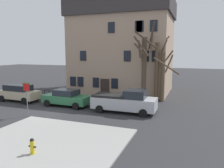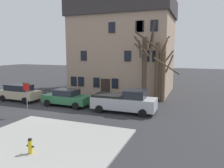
% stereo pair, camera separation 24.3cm
% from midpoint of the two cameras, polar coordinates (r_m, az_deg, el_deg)
% --- Properties ---
extents(ground_plane, '(120.00, 120.00, 0.00)m').
position_cam_midpoint_polar(ground_plane, '(20.29, -15.83, -6.97)').
color(ground_plane, '#2D2D30').
extents(sidewalk_slab, '(8.75, 7.78, 0.12)m').
position_cam_midpoint_polar(sidewalk_slab, '(13.53, -17.31, -14.56)').
color(sidewalk_slab, '#999993').
rests_on(sidewalk_slab, ground_plane).
extents(building_main, '(12.80, 9.21, 11.82)m').
position_cam_midpoint_polar(building_main, '(29.62, 2.58, 9.77)').
color(building_main, tan).
rests_on(building_main, ground_plane).
extents(tree_bare_near, '(2.48, 2.51, 8.23)m').
position_cam_midpoint_polar(tree_bare_near, '(22.97, 8.04, 4.82)').
color(tree_bare_near, '#4C3D2D').
rests_on(tree_bare_near, ground_plane).
extents(tree_bare_mid, '(1.89, 1.90, 7.18)m').
position_cam_midpoint_polar(tree_bare_mid, '(23.72, 11.34, 3.91)').
color(tree_bare_mid, brown).
rests_on(tree_bare_mid, ground_plane).
extents(tree_bare_far, '(2.49, 2.87, 5.45)m').
position_cam_midpoint_polar(tree_bare_far, '(23.58, 12.89, 2.37)').
color(tree_bare_far, brown).
rests_on(tree_bare_far, ground_plane).
extents(car_beige_wagon, '(4.60, 2.13, 1.78)m').
position_cam_midpoint_polar(car_beige_wagon, '(25.59, -23.33, -2.07)').
color(car_beige_wagon, '#C6B793').
rests_on(car_beige_wagon, ground_plane).
extents(car_green_sedan, '(4.75, 2.22, 1.65)m').
position_cam_midpoint_polar(car_green_sedan, '(21.91, -12.06, -3.48)').
color(car_green_sedan, '#2D6B42').
rests_on(car_green_sedan, ground_plane).
extents(pickup_truck_silver, '(5.62, 2.32, 2.03)m').
position_cam_midpoint_polar(pickup_truck_silver, '(19.23, 2.95, -4.48)').
color(pickup_truck_silver, '#B7BABF').
rests_on(pickup_truck_silver, ground_plane).
extents(fire_hydrant, '(0.42, 0.22, 0.82)m').
position_cam_midpoint_polar(fire_hydrant, '(12.20, -20.60, -14.83)').
color(fire_hydrant, gold).
rests_on(fire_hydrant, sidewalk_slab).
extents(street_sign_pole, '(0.76, 0.07, 2.77)m').
position_cam_midpoint_polar(street_sign_pole, '(19.12, -21.68, -2.20)').
color(street_sign_pole, slate).
rests_on(street_sign_pole, ground_plane).
extents(bicycle_leaning, '(1.65, 0.67, 1.03)m').
position_cam_midpoint_polar(bicycle_leaning, '(28.05, -17.82, -2.09)').
color(bicycle_leaning, black).
rests_on(bicycle_leaning, ground_plane).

